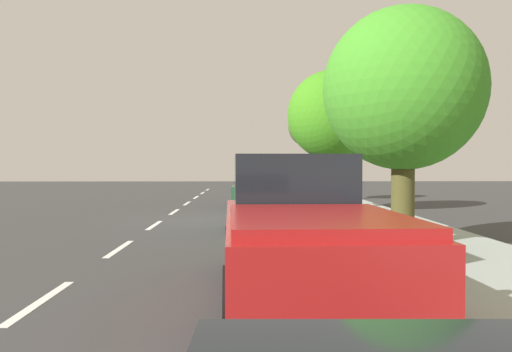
{
  "coord_description": "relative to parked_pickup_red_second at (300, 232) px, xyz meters",
  "views": [
    {
      "loc": [
        0.11,
        -16.21,
        1.81
      ],
      "look_at": [
        0.65,
        11.32,
        1.16
      ],
      "focal_mm": 36.18,
      "sensor_mm": 36.0,
      "label": 1
    }
  ],
  "objects": [
    {
      "name": "cyclist_with_backpack",
      "position": [
        0.89,
        19.61,
        0.06
      ],
      "size": [
        0.45,
        0.62,
        1.6
      ],
      "color": "#C6B284",
      "rests_on": "ground"
    },
    {
      "name": "street_tree_far_end",
      "position": [
        2.47,
        17.69,
        2.64
      ],
      "size": [
        2.38,
        2.38,
        4.47
      ],
      "color": "brown",
      "rests_on": "sidewalk"
    },
    {
      "name": "parked_pickup_red_second",
      "position": [
        0.0,
        0.0,
        0.0
      ],
      "size": [
        2.15,
        5.36,
        1.95
      ],
      "color": "maroon",
      "rests_on": "ground"
    },
    {
      "name": "bicycle_at_curb",
      "position": [
        0.66,
        20.07,
        -0.53
      ],
      "size": [
        1.68,
        0.59,
        0.75
      ],
      "color": "black",
      "rests_on": "ground"
    },
    {
      "name": "lane_stripe_centre",
      "position": [
        -3.42,
        8.33,
        -0.9
      ],
      "size": [
        0.14,
        44.2,
        0.01
      ],
      "color": "white",
      "rests_on": "ground"
    },
    {
      "name": "parked_suv_silver_farthest",
      "position": [
        0.06,
        25.69,
        0.13
      ],
      "size": [
        2.12,
        4.78,
        1.99
      ],
      "color": "#B7BABF",
      "rests_on": "ground"
    },
    {
      "name": "street_tree_near_cyclist",
      "position": [
        2.47,
        3.56,
        2.4
      ],
      "size": [
        3.26,
        3.26,
        4.84
      ],
      "color": "#4B4620",
      "rests_on": "sidewalk"
    },
    {
      "name": "lane_stripe_bike_edge",
      "position": [
        -0.34,
        9.35,
        -0.9
      ],
      "size": [
        0.12,
        46.24,
        0.01
      ],
      "primitive_type": "cube",
      "color": "white",
      "rests_on": "ground"
    },
    {
      "name": "fire_hydrant",
      "position": [
        1.56,
        -1.05,
        -0.33
      ],
      "size": [
        0.22,
        0.22,
        0.84
      ],
      "color": "red",
      "rests_on": "sidewalk"
    },
    {
      "name": "street_tree_mid_block",
      "position": [
        2.47,
        12.15,
        2.69
      ],
      "size": [
        3.31,
        3.31,
        5.13
      ],
      "color": "#4E362F",
      "rests_on": "sidewalk"
    },
    {
      "name": "curb_edge",
      "position": [
        1.13,
        9.35,
        -0.83
      ],
      "size": [
        0.16,
        46.24,
        0.14
      ],
      "primitive_type": "cube",
      "color": "gray",
      "rests_on": "ground"
    },
    {
      "name": "parked_suv_green_mid",
      "position": [
        -0.08,
        8.37,
        0.13
      ],
      "size": [
        2.09,
        4.76,
        1.99
      ],
      "color": "#1E512D",
      "rests_on": "ground"
    },
    {
      "name": "sidewalk",
      "position": [
        2.98,
        9.35,
        -0.83
      ],
      "size": [
        3.54,
        46.24,
        0.14
      ],
      "primitive_type": "cube",
      "color": "#A0A9A3",
      "rests_on": "ground"
    },
    {
      "name": "ground",
      "position": [
        -0.83,
        9.35,
        -0.9
      ],
      "size": [
        73.99,
        73.99,
        0.0
      ],
      "primitive_type": "plane",
      "color": "#373737"
    },
    {
      "name": "parked_sedan_dark_blue_far",
      "position": [
        0.09,
        15.62,
        -0.15
      ],
      "size": [
        2.04,
        4.5,
        1.52
      ],
      "color": "navy",
      "rests_on": "ground"
    }
  ]
}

